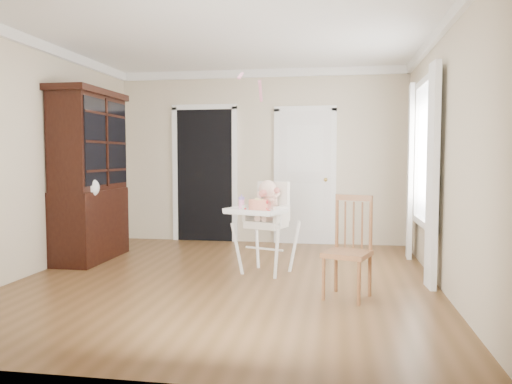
% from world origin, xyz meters
% --- Properties ---
extents(floor, '(5.00, 5.00, 0.00)m').
position_xyz_m(floor, '(0.00, 0.00, 0.00)').
color(floor, brown).
rests_on(floor, ground).
extents(ceiling, '(5.00, 5.00, 0.00)m').
position_xyz_m(ceiling, '(0.00, 0.00, 2.70)').
color(ceiling, white).
rests_on(ceiling, wall_back).
extents(wall_back, '(4.50, 0.00, 4.50)m').
position_xyz_m(wall_back, '(0.00, 2.50, 1.35)').
color(wall_back, beige).
rests_on(wall_back, floor).
extents(wall_left, '(0.00, 5.00, 5.00)m').
position_xyz_m(wall_left, '(-2.25, 0.00, 1.35)').
color(wall_left, beige).
rests_on(wall_left, floor).
extents(wall_right, '(0.00, 5.00, 5.00)m').
position_xyz_m(wall_right, '(2.25, 0.00, 1.35)').
color(wall_right, beige).
rests_on(wall_right, floor).
extents(crown_molding, '(4.50, 5.00, 0.12)m').
position_xyz_m(crown_molding, '(0.00, 0.00, 2.64)').
color(crown_molding, white).
rests_on(crown_molding, ceiling).
extents(doorway, '(1.06, 0.05, 2.22)m').
position_xyz_m(doorway, '(-0.90, 2.48, 1.11)').
color(doorway, black).
rests_on(doorway, wall_back).
extents(closet_door, '(0.96, 0.09, 2.13)m').
position_xyz_m(closet_door, '(0.70, 2.48, 1.02)').
color(closet_door, white).
rests_on(closet_door, wall_back).
extents(window_right, '(0.13, 1.84, 2.30)m').
position_xyz_m(window_right, '(2.18, 0.80, 1.29)').
color(window_right, white).
rests_on(window_right, wall_right).
extents(high_chair, '(0.83, 0.93, 1.08)m').
position_xyz_m(high_chair, '(0.39, 0.40, 0.67)').
color(high_chair, white).
rests_on(high_chair, floor).
extents(baby, '(0.30, 0.30, 0.49)m').
position_xyz_m(baby, '(0.40, 0.42, 0.83)').
color(baby, beige).
rests_on(baby, high_chair).
extents(cake, '(0.28, 0.28, 0.13)m').
position_xyz_m(cake, '(0.33, 0.16, 0.81)').
color(cake, silver).
rests_on(cake, high_chair).
extents(sippy_cup, '(0.07, 0.07, 0.17)m').
position_xyz_m(sippy_cup, '(0.11, 0.36, 0.82)').
color(sippy_cup, '#F595C7').
rests_on(sippy_cup, high_chair).
extents(china_cabinet, '(0.58, 1.31, 2.21)m').
position_xyz_m(china_cabinet, '(-1.99, 0.80, 1.11)').
color(china_cabinet, black).
rests_on(china_cabinet, floor).
extents(dining_chair, '(0.51, 0.51, 0.98)m').
position_xyz_m(dining_chair, '(1.31, -0.47, 0.46)').
color(dining_chair, brown).
rests_on(dining_chair, floor).
extents(streamer, '(0.08, 0.49, 0.15)m').
position_xyz_m(streamer, '(0.14, 0.13, 2.23)').
color(streamer, pink).
rests_on(streamer, ceiling).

